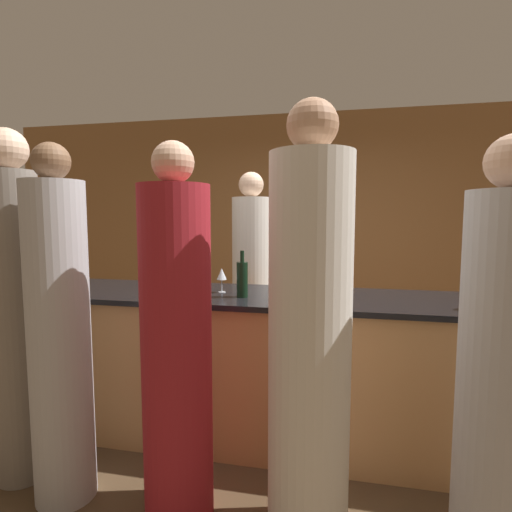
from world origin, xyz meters
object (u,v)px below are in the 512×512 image
Objects in this scene: guest_0 at (501,369)px; bartender at (251,288)px; guest_3 at (177,347)px; wine_bottle_0 at (242,279)px; guest_1 at (60,337)px; guest_2 at (310,342)px; guest_4 at (16,315)px.

bartender is at bearing 132.65° from guest_0.
wine_bottle_0 is (0.17, 0.68, 0.25)m from guest_3.
guest_1 is 1.10m from wine_bottle_0.
wine_bottle_0 is at bearing 153.95° from guest_0.
bartender is 1.03× the size of guest_0.
guest_1 reaches higher than guest_3.
bartender reaches higher than guest_0.
wine_bottle_0 is at bearing 75.76° from guest_3.
bartender is at bearing 67.46° from guest_1.
guest_1 reaches higher than wine_bottle_0.
guest_2 is at bearing -176.69° from guest_0.
guest_3 is (0.66, 0.01, -0.02)m from guest_1.
guest_3 is at bearing 89.22° from bartender.
guest_0 is at bearing 132.65° from bartender.
guest_1 is 6.27× the size of wine_bottle_0.
guest_3 is 6.22× the size of wine_bottle_0.
guest_3 is (-0.66, 0.01, -0.07)m from guest_2.
wine_bottle_0 is at bearing 125.37° from guest_2.
guest_1 is at bearing -179.97° from guest_2.
guest_2 is 1.01× the size of guest_4.
wine_bottle_0 is (-1.31, 0.64, 0.26)m from guest_0.
guest_1 is (-2.14, -0.05, 0.02)m from guest_0.
guest_2 is at bearing 111.35° from bartender.
guest_0 is 0.83m from guest_2.
bartender is 1.01× the size of guest_1.
guest_2 is 0.86m from wine_bottle_0.
guest_2 is at bearing -54.63° from wine_bottle_0.
guest_1 is at bearing -178.90° from guest_3.
guest_1 is 0.66m from guest_3.
guest_4 is at bearing 176.38° from guest_2.
guest_0 is at bearing -26.05° from wine_bottle_0.
guest_4 reaches higher than guest_3.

